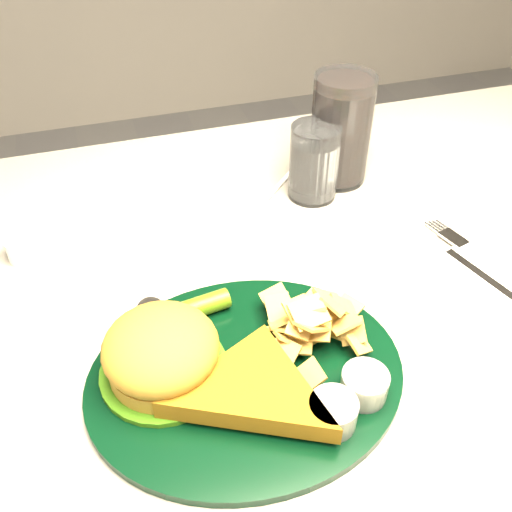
{
  "coord_description": "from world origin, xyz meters",
  "views": [
    {
      "loc": [
        -0.16,
        -0.43,
        1.19
      ],
      "look_at": [
        -0.03,
        0.01,
        0.8
      ],
      "focal_mm": 40.0,
      "sensor_mm": 36.0,
      "label": 1
    }
  ],
  "objects_px": {
    "water_glass": "(314,162)",
    "cola_glass": "(341,130)",
    "dinner_plate": "(246,355)",
    "table": "(275,469)",
    "fork_napkin": "(482,274)"
  },
  "relations": [
    {
      "from": "table",
      "to": "dinner_plate",
      "type": "distance_m",
      "value": 0.43
    },
    {
      "from": "water_glass",
      "to": "cola_glass",
      "type": "height_order",
      "value": "cola_glass"
    },
    {
      "from": "dinner_plate",
      "to": "cola_glass",
      "type": "distance_m",
      "value": 0.38
    },
    {
      "from": "water_glass",
      "to": "cola_glass",
      "type": "relative_size",
      "value": 0.68
    },
    {
      "from": "dinner_plate",
      "to": "cola_glass",
      "type": "relative_size",
      "value": 2.01
    },
    {
      "from": "cola_glass",
      "to": "table",
      "type": "bearing_deg",
      "value": -126.68
    },
    {
      "from": "water_glass",
      "to": "fork_napkin",
      "type": "bearing_deg",
      "value": -60.03
    },
    {
      "from": "dinner_plate",
      "to": "table",
      "type": "bearing_deg",
      "value": 55.73
    },
    {
      "from": "cola_glass",
      "to": "fork_napkin",
      "type": "relative_size",
      "value": 0.99
    },
    {
      "from": "table",
      "to": "dinner_plate",
      "type": "relative_size",
      "value": 3.97
    },
    {
      "from": "table",
      "to": "water_glass",
      "type": "xyz_separation_m",
      "value": [
        0.1,
        0.17,
        0.43
      ]
    },
    {
      "from": "dinner_plate",
      "to": "cola_glass",
      "type": "xyz_separation_m",
      "value": [
        0.22,
        0.3,
        0.04
      ]
    },
    {
      "from": "cola_glass",
      "to": "water_glass",
      "type": "bearing_deg",
      "value": -147.77
    },
    {
      "from": "water_glass",
      "to": "fork_napkin",
      "type": "relative_size",
      "value": 0.68
    },
    {
      "from": "table",
      "to": "dinner_plate",
      "type": "bearing_deg",
      "value": -125.91
    }
  ]
}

